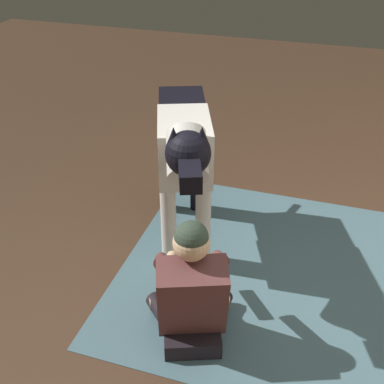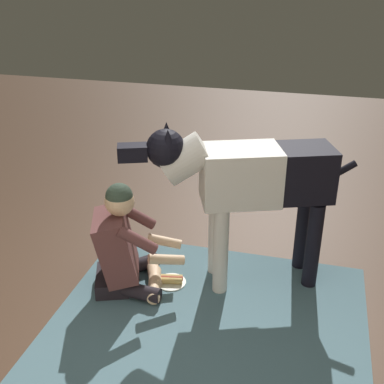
% 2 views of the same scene
% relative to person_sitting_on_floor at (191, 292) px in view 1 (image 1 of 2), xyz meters
% --- Properties ---
extents(ground_plane, '(13.00, 13.00, 0.00)m').
position_rel_person_sitting_on_floor_xyz_m(ground_plane, '(-0.43, 0.30, -0.35)').
color(ground_plane, '#483121').
extents(area_rug, '(2.12, 1.87, 0.01)m').
position_rel_person_sitting_on_floor_xyz_m(area_rug, '(-0.70, 0.26, -0.35)').
color(area_rug, slate).
rests_on(area_rug, ground).
extents(person_sitting_on_floor, '(0.73, 0.61, 0.85)m').
position_rel_person_sitting_on_floor_xyz_m(person_sitting_on_floor, '(0.00, 0.00, 0.00)').
color(person_sitting_on_floor, black).
rests_on(person_sitting_on_floor, ground).
extents(large_dog, '(1.60, 0.74, 1.26)m').
position_rel_person_sitting_on_floor_xyz_m(large_dog, '(-0.84, -0.32, 0.48)').
color(large_dog, silver).
rests_on(large_dog, ground).
extents(hot_dog_on_plate, '(0.23, 0.23, 0.06)m').
position_rel_person_sitting_on_floor_xyz_m(hot_dog_on_plate, '(-0.32, -0.12, -0.33)').
color(hot_dog_on_plate, white).
rests_on(hot_dog_on_plate, ground).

